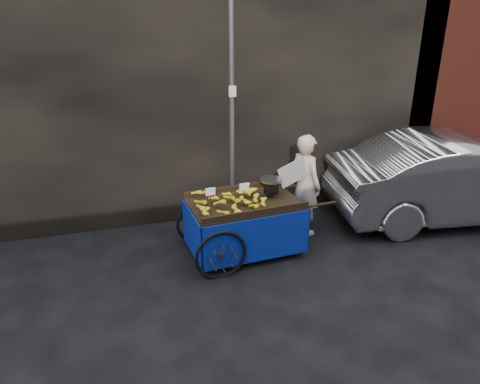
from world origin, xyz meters
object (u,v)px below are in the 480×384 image
object	(u,v)px
plastic_bag	(296,234)
parked_car	(460,178)
banana_cart	(241,208)
vendor	(305,184)

from	to	relation	value
plastic_bag	parked_car	xyz separation A→B (m)	(3.21, 0.09, 0.64)
banana_cart	plastic_bag	distance (m)	1.20
banana_cart	parked_car	world-z (taller)	parked_car
banana_cart	parked_car	bearing A→B (deg)	-2.15
banana_cart	vendor	world-z (taller)	vendor
vendor	plastic_bag	xyz separation A→B (m)	(-0.25, -0.32, -0.74)
banana_cart	parked_car	distance (m)	4.21
banana_cart	vendor	size ratio (longest dim) A/B	1.38
vendor	plastic_bag	bearing A→B (deg)	120.29
vendor	parked_car	xyz separation A→B (m)	(2.96, -0.24, -0.11)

